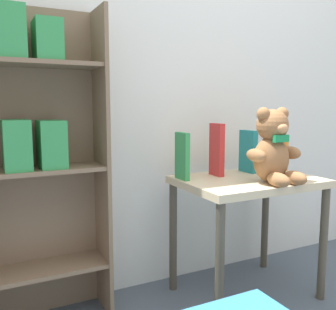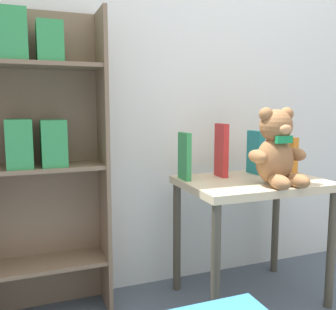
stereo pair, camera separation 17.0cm
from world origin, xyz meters
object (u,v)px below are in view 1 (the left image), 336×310
Objects in this scene: book_standing_orange at (279,153)px; book_standing_teal at (248,151)px; bookshelf_side at (33,148)px; book_standing_green at (182,156)px; display_table at (247,196)px; book_standing_red at (217,150)px; teddy_bear at (273,149)px.

book_standing_teal is at bearing 175.66° from book_standing_orange.
bookshelf_side is 7.36× the size of book_standing_orange.
book_standing_orange is at bearing -0.48° from book_standing_green.
display_table is at bearing -128.48° from book_standing_teal.
book_standing_green reaches higher than book_standing_orange.
book_standing_red is at bearing 129.00° from display_table.
book_standing_green is at bearing 159.00° from display_table.
book_standing_orange is (1.29, -0.11, -0.08)m from bookshelf_side.
display_table is 2.96× the size of book_standing_green.
display_table is 0.38m from book_standing_orange.
book_standing_green is (-0.31, 0.12, 0.20)m from display_table.
display_table is at bearing -13.21° from bookshelf_side.
book_standing_teal is at bearing 52.17° from display_table.
bookshelf_side is 1.30m from book_standing_orange.
book_standing_teal is 1.20× the size of book_standing_orange.
book_standing_red is at bearing -179.13° from book_standing_teal.
display_table is (0.98, -0.23, -0.27)m from bookshelf_side.
book_standing_teal is (0.07, 0.27, -0.05)m from teddy_bear.
book_standing_red is (-0.10, 0.13, 0.22)m from display_table.
book_standing_red is 1.42× the size of book_standing_orange.
teddy_bear is 1.53× the size of book_standing_green.
book_standing_orange is (0.27, 0.26, -0.06)m from teddy_bear.
teddy_bear is 1.55× the size of book_standing_teal.
book_standing_red reaches higher than book_standing_green.
display_table is at bearing 104.68° from teddy_bear.
book_standing_teal is (1.08, -0.10, -0.06)m from bookshelf_side.
bookshelf_side is 2.05× the size of display_table.
book_standing_teal reaches higher than book_standing_orange.
book_standing_green is 1.01× the size of book_standing_teal.
book_standing_orange is at bearing 1.26° from book_standing_red.
book_standing_green is 0.62m from book_standing_orange.
bookshelf_side reaches higher than book_standing_green.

